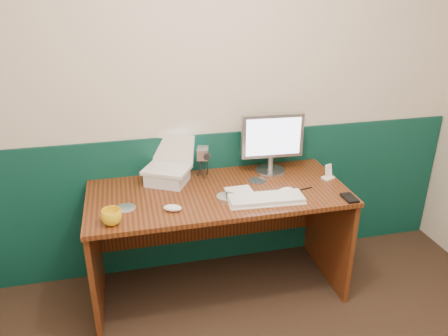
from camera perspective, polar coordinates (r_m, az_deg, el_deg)
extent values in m
cube|color=beige|center=(2.89, -0.84, 9.31)|extent=(3.50, 0.04, 2.50)
cube|color=#072E24|center=(3.15, -0.71, -4.10)|extent=(3.48, 0.02, 1.00)
cube|color=#391C0A|center=(2.89, -0.69, -9.68)|extent=(1.60, 0.70, 0.75)
cube|color=silver|center=(2.82, -7.42, -1.18)|extent=(0.31, 0.29, 0.08)
cube|color=silver|center=(2.59, 5.54, -4.09)|extent=(0.45, 0.17, 0.03)
ellipsoid|color=white|center=(2.70, 8.10, -2.93)|extent=(0.11, 0.08, 0.04)
ellipsoid|color=white|center=(2.49, -6.73, -5.20)|extent=(0.12, 0.10, 0.04)
imported|color=yellow|center=(2.41, -14.47, -6.20)|extent=(0.14, 0.14, 0.09)
cylinder|color=silver|center=(2.60, 0.33, -3.90)|extent=(0.12, 0.12, 0.02)
cylinder|color=silver|center=(2.58, -12.71, -5.10)|extent=(0.12, 0.12, 0.00)
cylinder|color=#AFB4C0|center=(2.85, 4.36, -1.66)|extent=(0.12, 0.12, 0.00)
cylinder|color=black|center=(2.76, 10.17, -2.77)|extent=(0.14, 0.04, 0.01)
cube|color=white|center=(2.72, 1.91, -2.88)|extent=(0.17, 0.11, 0.00)
cube|color=white|center=(2.95, 13.41, -1.24)|extent=(0.09, 0.08, 0.01)
cube|color=white|center=(2.93, 13.50, -0.35)|extent=(0.06, 0.04, 0.09)
cube|color=black|center=(2.71, 16.09, -3.77)|extent=(0.07, 0.12, 0.01)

